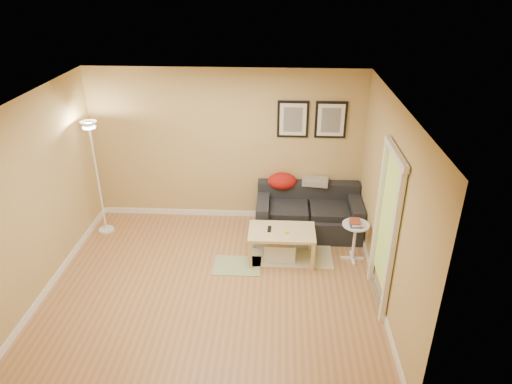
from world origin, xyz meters
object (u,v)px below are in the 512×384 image
(sofa, at_px, (309,212))
(side_table, at_px, (354,242))
(floor_lamp, at_px, (98,182))
(coffee_table, at_px, (281,245))
(book_stack, at_px, (356,223))
(storage_bin, at_px, (280,249))

(sofa, relative_size, side_table, 2.79)
(side_table, bearing_deg, floor_lamp, 171.23)
(coffee_table, height_order, side_table, side_table)
(side_table, relative_size, book_stack, 2.73)
(storage_bin, distance_m, book_stack, 1.20)
(sofa, bearing_deg, side_table, -50.28)
(storage_bin, xyz_separation_m, side_table, (1.10, 0.02, 0.16))
(book_stack, bearing_deg, floor_lamp, 176.00)
(coffee_table, bearing_deg, storage_bin, 119.31)
(sofa, distance_m, side_table, 1.00)
(coffee_table, distance_m, book_stack, 1.14)
(book_stack, height_order, floor_lamp, floor_lamp)
(floor_lamp, bearing_deg, book_stack, -9.05)
(sofa, xyz_separation_m, book_stack, (0.63, -0.79, 0.27))
(storage_bin, distance_m, side_table, 1.11)
(side_table, bearing_deg, coffee_table, -177.35)
(coffee_table, xyz_separation_m, book_stack, (1.07, 0.03, 0.40))
(sofa, height_order, side_table, sofa)
(storage_bin, height_order, side_table, side_table)
(side_table, bearing_deg, storage_bin, -178.89)
(floor_lamp, bearing_deg, side_table, -8.77)
(sofa, distance_m, book_stack, 1.04)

